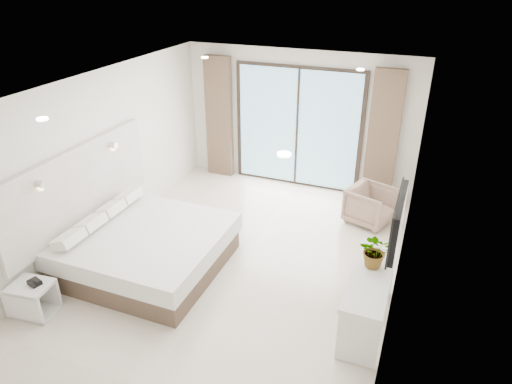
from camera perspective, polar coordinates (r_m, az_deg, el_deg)
ground at (r=7.02m, az=-2.59°, el=-9.05°), size 6.20×6.20×0.00m
room_shell at (r=6.88m, az=-2.07°, el=5.22°), size 4.62×6.22×2.72m
bed at (r=6.99m, az=-13.61°, el=-6.88°), size 2.19×2.08×0.75m
nightstand at (r=6.68m, az=-26.04°, el=-11.92°), size 0.55×0.47×0.45m
phone at (r=6.52m, az=-25.95°, el=-10.14°), size 0.19×0.17×0.05m
console_desk at (r=5.84m, az=13.98°, el=-11.60°), size 0.48×1.53×0.77m
plant at (r=5.77m, az=14.70°, el=-7.50°), size 0.49×0.52×0.35m
armchair at (r=8.16m, az=14.12°, el=-1.43°), size 0.85×0.88×0.73m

